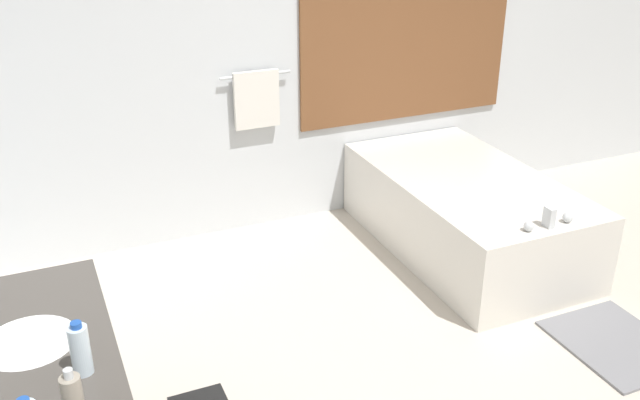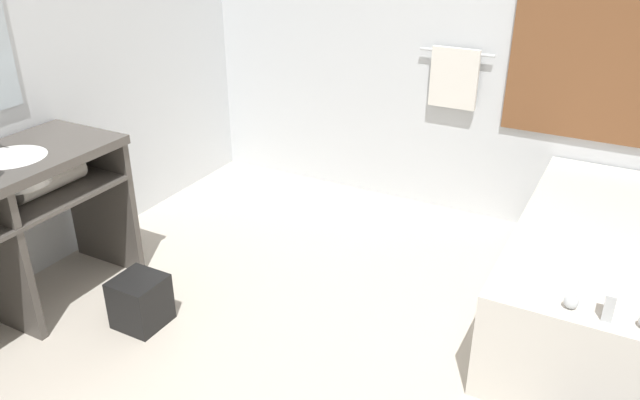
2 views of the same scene
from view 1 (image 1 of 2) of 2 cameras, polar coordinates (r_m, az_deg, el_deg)
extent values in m
plane|color=beige|center=(3.81, 10.88, -14.88)|extent=(16.00, 16.00, 0.00)
cube|color=silver|center=(5.03, -2.24, 12.70)|extent=(7.40, 0.06, 2.70)
cube|color=brown|center=(5.40, 6.98, 12.18)|extent=(1.70, 0.02, 1.10)
cylinder|color=silver|center=(4.92, -5.20, 9.93)|extent=(0.50, 0.02, 0.02)
cube|color=silver|center=(4.96, -5.09, 8.00)|extent=(0.32, 0.04, 0.40)
cube|color=#4C4742|center=(2.62, -21.90, -13.59)|extent=(0.57, 1.50, 0.05)
cylinder|color=white|center=(2.83, -22.03, -11.62)|extent=(0.34, 0.34, 0.14)
cube|color=#4C4742|center=(3.47, -21.46, -12.22)|extent=(0.53, 0.04, 0.83)
cylinder|color=silver|center=(3.01, -21.06, -11.43)|extent=(0.13, 0.41, 0.13)
cube|color=silver|center=(5.00, 11.52, -1.01)|extent=(0.99, 1.81, 0.54)
ellipsoid|color=white|center=(4.95, 11.64, 0.24)|extent=(0.71, 1.30, 0.30)
cube|color=silver|center=(4.30, 17.86, -1.32)|extent=(0.04, 0.07, 0.12)
sphere|color=silver|center=(4.23, 16.36, -2.03)|extent=(0.06, 0.06, 0.06)
sphere|color=silver|center=(4.40, 19.20, -1.34)|extent=(0.06, 0.06, 0.06)
cylinder|color=silver|center=(2.53, -18.63, -11.32)|extent=(0.07, 0.07, 0.18)
cylinder|color=#1E4CA8|center=(2.47, -18.94, -9.45)|extent=(0.04, 0.04, 0.02)
cylinder|color=gray|center=(2.34, -19.14, -14.90)|extent=(0.06, 0.06, 0.17)
cylinder|color=silver|center=(2.28, -19.49, -12.97)|extent=(0.03, 0.03, 0.03)
cube|color=slate|center=(4.39, 22.63, -10.56)|extent=(0.57, 0.69, 0.02)
camera|label=2|loc=(2.69, 55.61, 6.53)|focal=35.00mm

